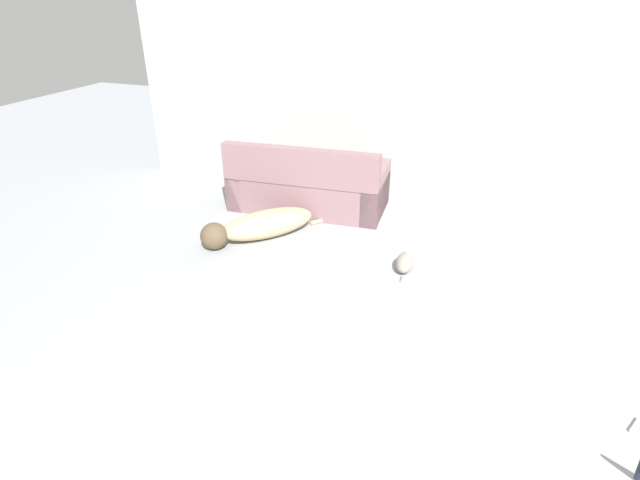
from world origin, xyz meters
name	(u,v)px	position (x,y,z in m)	size (l,w,h in m)	color
wall_back	(433,99)	(0.00, 4.37, 1.31)	(7.86, 0.06, 2.62)	beige
couch	(308,187)	(-1.32, 3.74, 0.28)	(1.92, 0.99, 0.86)	gray
dog	(260,226)	(-1.53, 2.79, 0.14)	(1.15, 1.30, 0.29)	tan
cat	(405,262)	(0.11, 2.66, 0.08)	(0.20, 0.49, 0.16)	gray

